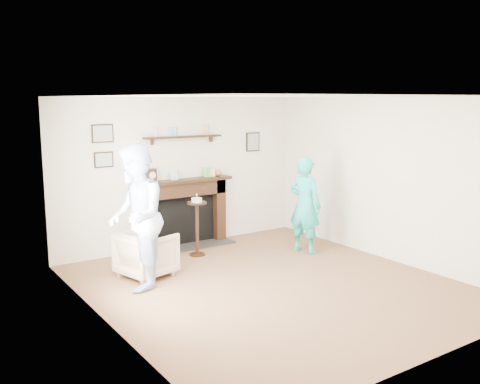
% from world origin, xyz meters
% --- Properties ---
extents(ground, '(5.00, 5.00, 0.00)m').
position_xyz_m(ground, '(0.00, 0.00, 0.00)').
color(ground, brown).
rests_on(ground, ground).
extents(room_shell, '(4.54, 5.02, 2.52)m').
position_xyz_m(room_shell, '(-0.00, 0.69, 1.62)').
color(room_shell, '#EFDFCB').
rests_on(room_shell, ground).
extents(armchair, '(0.85, 0.84, 0.63)m').
position_xyz_m(armchair, '(-1.21, 1.30, 0.00)').
color(armchair, tan).
rests_on(armchair, ground).
extents(man, '(1.04, 1.14, 1.91)m').
position_xyz_m(man, '(-1.51, 0.94, 0.00)').
color(man, '#A9BAD3').
rests_on(man, ground).
extents(woman, '(0.52, 0.65, 1.56)m').
position_xyz_m(woman, '(1.41, 0.97, 0.00)').
color(woman, teal).
rests_on(woman, ground).
extents(pedestal_table, '(0.31, 0.31, 0.99)m').
position_xyz_m(pedestal_table, '(-0.12, 1.80, 0.61)').
color(pedestal_table, black).
rests_on(pedestal_table, ground).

